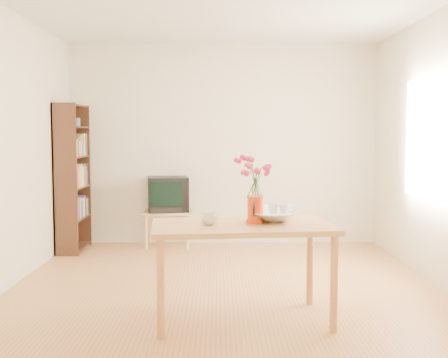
{
  "coord_description": "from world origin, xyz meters",
  "views": [
    {
      "loc": [
        -0.04,
        -5.12,
        1.43
      ],
      "look_at": [
        0.0,
        0.3,
        1.0
      ],
      "focal_mm": 45.0,
      "sensor_mm": 36.0,
      "label": 1
    }
  ],
  "objects_px": {
    "mug": "(209,219)",
    "bowl": "(278,190)",
    "pitcher": "(255,210)",
    "television": "(168,193)",
    "table": "(242,235)"
  },
  "relations": [
    {
      "from": "pitcher",
      "to": "television",
      "type": "height_order",
      "value": "pitcher"
    },
    {
      "from": "mug",
      "to": "bowl",
      "type": "height_order",
      "value": "bowl"
    },
    {
      "from": "table",
      "to": "mug",
      "type": "height_order",
      "value": "mug"
    },
    {
      "from": "television",
      "to": "bowl",
      "type": "bearing_deg",
      "value": -74.36
    },
    {
      "from": "mug",
      "to": "bowl",
      "type": "bearing_deg",
      "value": -155.05
    },
    {
      "from": "mug",
      "to": "bowl",
      "type": "xyz_separation_m",
      "value": [
        0.56,
        0.32,
        0.19
      ]
    },
    {
      "from": "bowl",
      "to": "table",
      "type": "bearing_deg",
      "value": -136.89
    },
    {
      "from": "pitcher",
      "to": "bowl",
      "type": "xyz_separation_m",
      "value": [
        0.2,
        0.22,
        0.14
      ]
    },
    {
      "from": "pitcher",
      "to": "television",
      "type": "xyz_separation_m",
      "value": [
        -0.93,
        2.81,
        -0.16
      ]
    },
    {
      "from": "table",
      "to": "television",
      "type": "bearing_deg",
      "value": 100.19
    },
    {
      "from": "pitcher",
      "to": "mug",
      "type": "xyz_separation_m",
      "value": [
        -0.36,
        -0.1,
        -0.05
      ]
    },
    {
      "from": "pitcher",
      "to": "bowl",
      "type": "height_order",
      "value": "bowl"
    },
    {
      "from": "pitcher",
      "to": "bowl",
      "type": "distance_m",
      "value": 0.33
    },
    {
      "from": "bowl",
      "to": "television",
      "type": "relative_size",
      "value": 0.89
    },
    {
      "from": "bowl",
      "to": "mug",
      "type": "bearing_deg",
      "value": -149.75
    }
  ]
}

